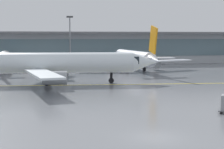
% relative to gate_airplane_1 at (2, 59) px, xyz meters
% --- Properties ---
extents(ground_plane, '(400.00, 400.00, 0.00)m').
position_rel_gate_airplane_1_xyz_m(ground_plane, '(18.78, -61.66, -2.95)').
color(ground_plane, slate).
extents(taxiway_centreline_stripe, '(109.63, 9.69, 0.01)m').
position_rel_gate_airplane_1_xyz_m(taxiway_centreline_stripe, '(12.55, -28.03, -2.95)').
color(taxiway_centreline_stripe, yellow).
rests_on(taxiway_centreline_stripe, ground_plane).
extents(terminal_concourse, '(177.36, 11.00, 9.60)m').
position_rel_gate_airplane_1_xyz_m(terminal_concourse, '(18.78, 20.20, 1.97)').
color(terminal_concourse, '#B2B7BC').
rests_on(terminal_concourse, ground_plane).
extents(gate_airplane_1, '(27.61, 29.70, 9.84)m').
position_rel_gate_airplane_1_xyz_m(gate_airplane_1, '(0.00, 0.00, 0.00)').
color(gate_airplane_1, white).
rests_on(gate_airplane_1, ground_plane).
extents(gate_airplane_2, '(29.36, 31.69, 10.49)m').
position_rel_gate_airplane_1_xyz_m(gate_airplane_2, '(30.99, -4.44, 0.19)').
color(gate_airplane_2, silver).
rests_on(gate_airplane_2, ground_plane).
extents(taxiing_regional_jet, '(35.53, 32.92, 11.76)m').
position_rel_gate_airplane_1_xyz_m(taxiing_regional_jet, '(12.10, -25.99, 0.58)').
color(taxiing_regional_jet, white).
rests_on(taxiing_regional_jet, ground_plane).
extents(apron_light_mast_1, '(1.80, 0.36, 13.91)m').
position_rel_gate_airplane_1_xyz_m(apron_light_mast_1, '(16.89, 13.23, 4.69)').
color(apron_light_mast_1, gray).
rests_on(apron_light_mast_1, ground_plane).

